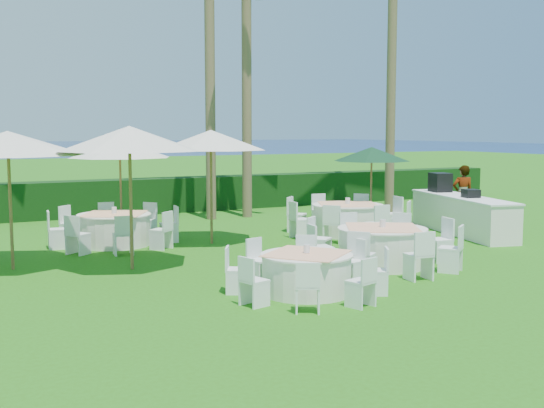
# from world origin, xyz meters

# --- Properties ---
(ground) EXTENTS (120.00, 120.00, 0.00)m
(ground) POSITION_xyz_m (0.00, 0.00, 0.00)
(ground) COLOR #256310
(ground) RESTS_ON ground
(hedge) EXTENTS (34.00, 1.00, 1.20)m
(hedge) POSITION_xyz_m (0.00, 12.00, 0.60)
(hedge) COLOR black
(hedge) RESTS_ON ground
(banquet_table_b) EXTENTS (2.84, 2.84, 0.88)m
(banquet_table_b) POSITION_xyz_m (1.08, -0.61, 0.38)
(banquet_table_b) COLOR white
(banquet_table_b) RESTS_ON ground
(banquet_table_c) EXTENTS (3.32, 3.32, 1.00)m
(banquet_table_c) POSITION_xyz_m (3.74, 0.76, 0.44)
(banquet_table_c) COLOR white
(banquet_table_c) RESTS_ON ground
(banquet_table_e) EXTENTS (3.21, 3.21, 0.97)m
(banquet_table_e) POSITION_xyz_m (-0.63, 5.96, 0.42)
(banquet_table_e) COLOR white
(banquet_table_e) RESTS_ON ground
(banquet_table_f) EXTENTS (3.41, 3.41, 1.02)m
(banquet_table_f) POSITION_xyz_m (5.51, 4.73, 0.45)
(banquet_table_f) COLOR white
(banquet_table_f) RESTS_ON ground
(umbrella_a) EXTENTS (3.11, 3.11, 2.86)m
(umbrella_a) POSITION_xyz_m (-3.27, 3.98, 2.61)
(umbrella_a) COLOR brown
(umbrella_a) RESTS_ON ground
(umbrella_b) EXTENTS (2.94, 2.94, 2.96)m
(umbrella_b) POSITION_xyz_m (-1.06, 2.88, 2.70)
(umbrella_b) COLOR brown
(umbrella_b) RESTS_ON ground
(umbrella_c) EXTENTS (2.76, 2.76, 2.58)m
(umbrella_c) POSITION_xyz_m (-0.09, 7.32, 2.36)
(umbrella_c) COLOR brown
(umbrella_c) RESTS_ON ground
(umbrella_d) EXTENTS (2.88, 2.88, 2.88)m
(umbrella_d) POSITION_xyz_m (1.62, 5.08, 2.62)
(umbrella_d) COLOR brown
(umbrella_d) RESTS_ON ground
(umbrella_green) EXTENTS (2.23, 2.23, 2.38)m
(umbrella_green) POSITION_xyz_m (6.84, 5.50, 2.17)
(umbrella_green) COLOR brown
(umbrella_green) RESTS_ON ground
(buffet_table) EXTENTS (2.02, 4.61, 1.61)m
(buffet_table) POSITION_xyz_m (8.48, 3.50, 0.56)
(buffet_table) COLOR white
(buffet_table) RESTS_ON ground
(staff_person) EXTENTS (0.76, 0.61, 1.80)m
(staff_person) POSITION_xyz_m (9.89, 4.97, 0.90)
(staff_person) COLOR gray
(staff_person) RESTS_ON ground
(palm_c) EXTENTS (4.40, 4.17, 9.99)m
(palm_c) POSITION_xyz_m (3.43, 9.51, 5.46)
(palm_c) COLOR brown
(palm_c) RESTS_ON ground
(palm_d) EXTENTS (4.40, 4.17, 8.42)m
(palm_d) POSITION_xyz_m (4.70, 9.47, 4.66)
(palm_d) COLOR brown
(palm_d) RESTS_ON ground
(palm_e) EXTENTS (4.40, 4.12, 10.14)m
(palm_e) POSITION_xyz_m (9.59, 8.25, 5.54)
(palm_e) COLOR brown
(palm_e) RESTS_ON ground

